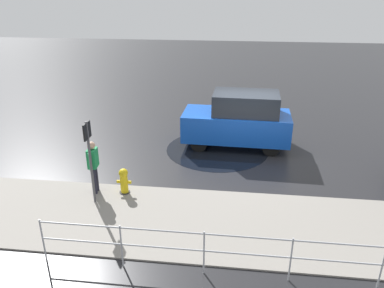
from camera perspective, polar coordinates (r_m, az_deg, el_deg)
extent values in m
plane|color=black|center=(13.41, 7.85, -1.86)|extent=(60.00, 60.00, 0.00)
cube|color=gray|center=(9.74, 8.00, -12.13)|extent=(24.00, 3.20, 0.04)
cube|color=blue|center=(13.98, 6.72, 2.79)|extent=(3.95, 1.82, 0.99)
cube|color=#1E232B|center=(13.70, 8.20, 6.17)|extent=(2.39, 1.57, 0.77)
cylinder|color=black|center=(13.59, 1.07, 0.10)|extent=(0.61, 0.24, 0.60)
cylinder|color=black|center=(14.91, 1.81, 2.22)|extent=(0.61, 0.24, 0.60)
cylinder|color=black|center=(13.52, 11.94, -0.54)|extent=(0.61, 0.24, 0.60)
cylinder|color=black|center=(14.84, 11.72, 1.64)|extent=(0.61, 0.24, 0.60)
cylinder|color=gold|center=(11.02, -10.29, -6.04)|extent=(0.22, 0.22, 0.62)
sphere|color=gold|center=(10.85, -10.43, -4.37)|extent=(0.26, 0.26, 0.26)
cylinder|color=gold|center=(10.94, -9.51, -5.76)|extent=(0.10, 0.09, 0.09)
cylinder|color=gold|center=(11.03, -11.12, -5.64)|extent=(0.10, 0.09, 0.09)
cylinder|color=#2D2D2D|center=(11.15, -10.19, -7.30)|extent=(0.31, 0.31, 0.06)
cube|color=#1E8C4C|center=(10.87, -14.91, -2.08)|extent=(0.27, 0.38, 0.55)
sphere|color=tan|center=(10.71, -15.12, -0.21)|extent=(0.22, 0.22, 0.22)
cylinder|color=#1E1E2D|center=(11.25, -14.42, -5.12)|extent=(0.13, 0.13, 0.85)
cylinder|color=#1E1E2D|center=(11.10, -14.68, -5.55)|extent=(0.13, 0.13, 0.85)
cylinder|color=#1E8C4C|center=(11.07, -14.56, -1.56)|extent=(0.09, 0.09, 0.50)
cylinder|color=#1E8C4C|center=(10.66, -15.27, -2.62)|extent=(0.09, 0.09, 0.50)
cylinder|color=#B7BABF|center=(8.53, 26.97, -16.36)|extent=(0.04, 0.04, 1.05)
cylinder|color=#B7BABF|center=(8.09, 14.80, -16.68)|extent=(0.04, 0.04, 1.05)
cylinder|color=#B7BABF|center=(8.01, 1.83, -16.24)|extent=(0.04, 0.04, 1.05)
cylinder|color=#B7BABF|center=(8.30, -10.70, -15.07)|extent=(0.04, 0.04, 1.05)
cylinder|color=#B7BABF|center=(8.93, -21.76, -13.44)|extent=(0.04, 0.04, 1.05)
cylinder|color=#B7BABF|center=(7.71, 8.55, -13.86)|extent=(8.73, 0.04, 0.04)
cylinder|color=#B7BABF|center=(7.97, 8.37, -16.27)|extent=(8.73, 0.04, 0.04)
cylinder|color=#4C4C51|center=(10.35, -15.16, -2.96)|extent=(0.07, 0.07, 2.40)
cube|color=black|center=(9.98, -15.71, 1.95)|extent=(0.04, 0.44, 0.44)
cylinder|color=black|center=(13.85, 3.85, -0.82)|extent=(3.74, 3.74, 0.01)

